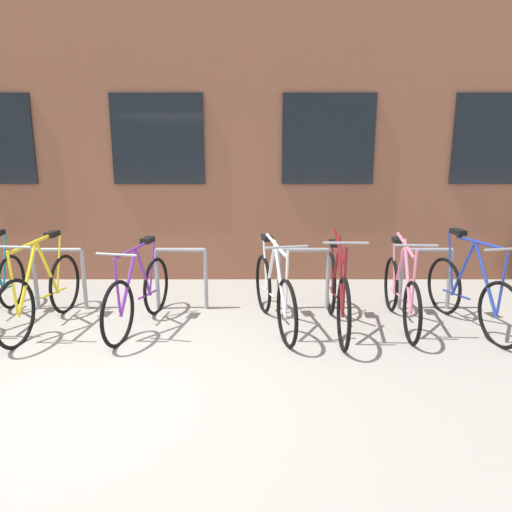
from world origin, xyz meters
TOP-DOWN VIEW (x-y plane):
  - ground_plane at (0.00, 0.00)m, footprint 42.00×42.00m
  - storefront_building at (-0.00, 6.89)m, footprint 28.00×7.42m
  - bike_rack at (0.46, 1.90)m, footprint 6.65×0.05m
  - bicycle_purple at (0.07, 1.30)m, footprint 0.50×1.65m
  - bicycle_maroon at (2.27, 1.27)m, footprint 0.44×1.82m
  - bicycle_white at (1.58, 1.33)m, footprint 0.53×1.73m
  - bicycle_yellow at (-1.00, 1.31)m, footprint 0.44×1.76m
  - bicycle_pink at (3.02, 1.40)m, footprint 0.44×1.69m
  - bicycle_blue at (3.76, 1.29)m, footprint 0.50×1.68m

SIDE VIEW (x-z plane):
  - ground_plane at x=0.00m, z-range 0.00..0.00m
  - bicycle_pink at x=3.02m, z-range -0.15..0.90m
  - bicycle_purple at x=0.07m, z-range -0.11..0.87m
  - bicycle_blue at x=3.76m, z-range -0.15..0.93m
  - bicycle_white at x=1.58m, z-range -0.14..0.91m
  - bicycle_yellow at x=-1.00m, z-range -0.13..0.92m
  - bicycle_maroon at x=2.27m, z-range -0.15..0.96m
  - bike_rack at x=0.46m, z-range 0.09..0.87m
  - storefront_building at x=0.00m, z-range 0.00..6.25m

